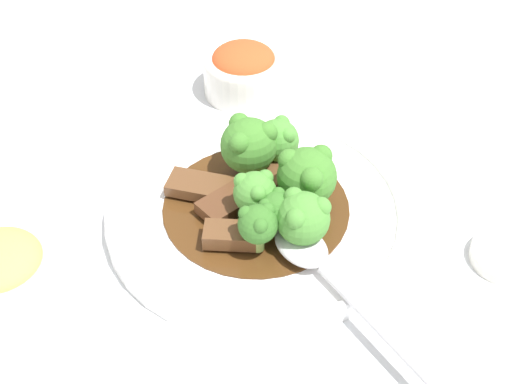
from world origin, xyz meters
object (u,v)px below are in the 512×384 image
at_px(broccoli_floret_5, 303,217).
at_px(side_bowl_appetizer, 3,274).
at_px(sauce_dish, 507,255).
at_px(broccoli_floret_2, 249,144).
at_px(broccoli_floret_1, 277,210).
at_px(broccoli_floret_6, 255,192).
at_px(broccoli_floret_0, 258,224).
at_px(broccoli_floret_4, 276,139).
at_px(side_bowl_kimchi, 244,70).
at_px(beef_strip_0, 232,235).
at_px(broccoli_floret_3, 307,176).
at_px(beef_strip_1, 201,185).
at_px(beef_strip_3, 281,176).
at_px(serving_spoon, 317,263).
at_px(beef_strip_2, 230,202).
at_px(main_plate, 256,211).

distance_m(broccoli_floret_5, side_bowl_appetizer, 0.25).
bearing_deg(sauce_dish, broccoli_floret_2, -4.76).
relative_size(broccoli_floret_1, broccoli_floret_6, 0.89).
xyz_separation_m(broccoli_floret_6, sauce_dish, (-0.22, -0.04, -0.04)).
bearing_deg(broccoli_floret_0, broccoli_floret_4, -79.98).
bearing_deg(broccoli_floret_6, side_bowl_kimchi, -68.00).
xyz_separation_m(beef_strip_0, broccoli_floret_3, (-0.05, -0.07, 0.03)).
distance_m(beef_strip_1, broccoli_floret_3, 0.10).
relative_size(beef_strip_3, broccoli_floret_4, 1.60).
relative_size(serving_spoon, side_bowl_kimchi, 2.12).
relative_size(beef_strip_2, beef_strip_3, 0.90).
bearing_deg(broccoli_floret_5, main_plate, -31.78).
bearing_deg(beef_strip_2, broccoli_floret_5, 163.50).
relative_size(broccoli_floret_1, broccoli_floret_3, 0.77).
height_order(broccoli_floret_6, side_bowl_appetizer, broccoli_floret_6).
bearing_deg(broccoli_floret_5, broccoli_floret_0, 29.42).
relative_size(broccoli_floret_0, serving_spoon, 0.25).
bearing_deg(beef_strip_0, broccoli_floret_3, -124.93).
height_order(broccoli_floret_2, broccoli_floret_3, same).
relative_size(broccoli_floret_6, side_bowl_appetizer, 0.55).
bearing_deg(beef_strip_0, main_plate, -95.82).
bearing_deg(sauce_dish, broccoli_floret_0, 19.40).
bearing_deg(broccoli_floret_6, beef_strip_3, -97.60).
relative_size(broccoli_floret_1, broccoli_floret_4, 0.97).
xyz_separation_m(broccoli_floret_3, serving_spoon, (-0.03, 0.07, -0.03)).
bearing_deg(broccoli_floret_2, beef_strip_3, 172.85).
xyz_separation_m(beef_strip_3, broccoli_floret_6, (0.01, 0.06, 0.03)).
bearing_deg(beef_strip_1, broccoli_floret_3, -171.52).
height_order(main_plate, beef_strip_0, beef_strip_0).
distance_m(beef_strip_1, side_bowl_kimchi, 0.19).
bearing_deg(broccoli_floret_5, broccoli_floret_3, -77.99).
bearing_deg(beef_strip_1, broccoli_floret_2, -130.84).
bearing_deg(side_bowl_kimchi, broccoli_floret_1, 116.12).
relative_size(beef_strip_2, sauce_dish, 1.03).
xyz_separation_m(main_plate, broccoli_floret_4, (0.00, -0.06, 0.04)).
bearing_deg(broccoli_floret_4, sauce_dish, 169.22).
relative_size(broccoli_floret_0, broccoli_floret_5, 0.89).
xyz_separation_m(main_plate, side_bowl_appetizer, (0.17, 0.16, 0.02)).
height_order(broccoli_floret_1, broccoli_floret_6, broccoli_floret_6).
bearing_deg(side_bowl_kimchi, broccoli_floret_4, 121.74).
xyz_separation_m(beef_strip_3, broccoli_floret_1, (-0.02, 0.07, 0.02)).
bearing_deg(beef_strip_3, sauce_dish, 175.62).
relative_size(beef_strip_0, broccoli_floret_1, 1.20).
height_order(broccoli_floret_0, side_bowl_kimchi, broccoli_floret_0).
height_order(main_plate, beef_strip_2, beef_strip_2).
distance_m(beef_strip_1, broccoli_floret_0, 0.10).
bearing_deg(broccoli_floret_1, beef_strip_1, -20.76).
relative_size(broccoli_floret_5, serving_spoon, 0.28).
distance_m(broccoli_floret_4, side_bowl_appetizer, 0.28).
xyz_separation_m(beef_strip_1, broccoli_floret_3, (-0.10, -0.01, 0.03)).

